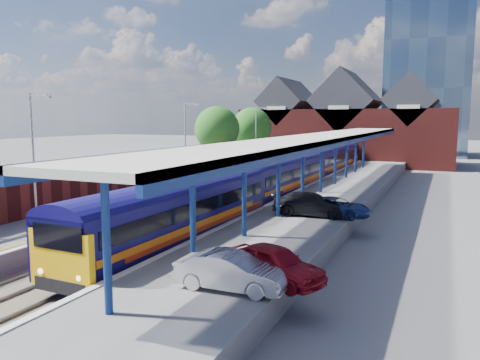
% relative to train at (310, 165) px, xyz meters
% --- Properties ---
extents(ground, '(240.00, 240.00, 0.00)m').
position_rel_train_xyz_m(ground, '(-1.49, -2.43, -2.12)').
color(ground, '#5B5B5E').
rests_on(ground, ground).
extents(ballast_bed, '(6.00, 76.00, 0.06)m').
position_rel_train_xyz_m(ballast_bed, '(-1.49, -12.43, -2.09)').
color(ballast_bed, '#473D33').
rests_on(ballast_bed, ground).
extents(rails, '(4.51, 76.00, 0.14)m').
position_rel_train_xyz_m(rails, '(-1.49, -12.43, -2.00)').
color(rails, slate).
rests_on(rails, ground).
extents(left_platform, '(5.00, 76.00, 1.00)m').
position_rel_train_xyz_m(left_platform, '(-6.99, -12.43, -1.62)').
color(left_platform, '#565659').
rests_on(left_platform, ground).
extents(right_platform, '(6.00, 76.00, 1.00)m').
position_rel_train_xyz_m(right_platform, '(4.51, -12.43, -1.62)').
color(right_platform, '#565659').
rests_on(right_platform, ground).
extents(coping_left, '(0.30, 76.00, 0.05)m').
position_rel_train_xyz_m(coping_left, '(-4.64, -12.43, -1.10)').
color(coping_left, silver).
rests_on(coping_left, left_platform).
extents(coping_right, '(0.30, 76.00, 0.05)m').
position_rel_train_xyz_m(coping_right, '(1.66, -12.43, -1.10)').
color(coping_right, silver).
rests_on(coping_right, right_platform).
extents(yellow_line, '(0.14, 76.00, 0.01)m').
position_rel_train_xyz_m(yellow_line, '(-5.24, -12.43, -1.12)').
color(yellow_line, yellow).
rests_on(yellow_line, left_platform).
extents(train, '(3.21, 65.96, 3.45)m').
position_rel_train_xyz_m(train, '(0.00, 0.00, 0.00)').
color(train, '#100B4F').
rests_on(train, ground).
extents(canopy, '(4.50, 52.00, 4.48)m').
position_rel_train_xyz_m(canopy, '(3.99, -10.48, 3.13)').
color(canopy, navy).
rests_on(canopy, right_platform).
extents(lamp_post_b, '(1.48, 0.18, 7.00)m').
position_rel_train_xyz_m(lamp_post_b, '(-7.86, -26.43, 2.87)').
color(lamp_post_b, '#A5A8AA').
rests_on(lamp_post_b, left_platform).
extents(lamp_post_c, '(1.48, 0.18, 7.00)m').
position_rel_train_xyz_m(lamp_post_c, '(-7.86, -10.43, 2.87)').
color(lamp_post_c, '#A5A8AA').
rests_on(lamp_post_c, left_platform).
extents(lamp_post_d, '(1.48, 0.18, 7.00)m').
position_rel_train_xyz_m(lamp_post_d, '(-7.86, 5.57, 2.87)').
color(lamp_post_d, '#A5A8AA').
rests_on(lamp_post_d, left_platform).
extents(platform_sign, '(0.55, 0.08, 2.50)m').
position_rel_train_xyz_m(platform_sign, '(-6.49, -8.43, 0.57)').
color(platform_sign, '#A5A8AA').
rests_on(platform_sign, left_platform).
extents(brick_wall, '(0.35, 50.00, 3.86)m').
position_rel_train_xyz_m(brick_wall, '(-9.59, -18.89, 0.33)').
color(brick_wall, maroon).
rests_on(brick_wall, left_platform).
extents(station_building, '(30.00, 12.12, 13.78)m').
position_rel_train_xyz_m(station_building, '(-1.49, 25.57, 3.33)').
color(station_building, maroon).
rests_on(station_building, ground).
extents(glass_tower, '(14.20, 14.20, 40.30)m').
position_rel_train_xyz_m(glass_tower, '(8.51, 47.57, 18.08)').
color(glass_tower, '#475F7A').
rests_on(glass_tower, ground).
extents(tree_near, '(5.20, 5.20, 8.10)m').
position_rel_train_xyz_m(tree_near, '(-11.84, 3.48, 3.23)').
color(tree_near, '#382314').
rests_on(tree_near, ground).
extents(tree_far, '(5.20, 5.20, 8.10)m').
position_rel_train_xyz_m(tree_far, '(-10.84, 11.48, 3.23)').
color(tree_far, '#382314').
rests_on(tree_far, ground).
extents(parked_car_red, '(4.15, 2.80, 1.31)m').
position_rel_train_xyz_m(parked_car_red, '(7.01, -29.89, -0.47)').
color(parked_car_red, maroon).
rests_on(parked_car_red, right_platform).
extents(parked_car_silver, '(3.85, 1.43, 1.26)m').
position_rel_train_xyz_m(parked_car_silver, '(5.96, -31.20, -0.49)').
color(parked_car_silver, '#B7B6BB').
rests_on(parked_car_silver, right_platform).
extents(parked_car_dark, '(4.73, 2.19, 1.34)m').
position_rel_train_xyz_m(parked_car_dark, '(5.22, -18.33, -0.45)').
color(parked_car_dark, black).
rests_on(parked_car_dark, right_platform).
extents(parked_car_blue, '(4.20, 2.24, 1.12)m').
position_rel_train_xyz_m(parked_car_blue, '(6.57, -18.05, -0.56)').
color(parked_car_blue, navy).
rests_on(parked_car_blue, right_platform).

